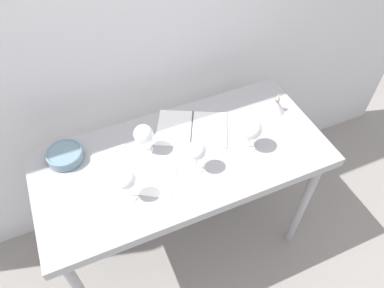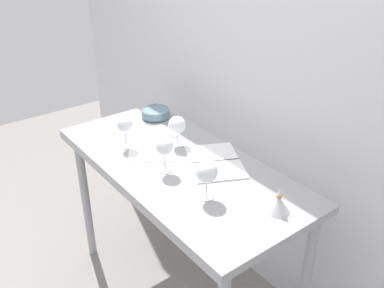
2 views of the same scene
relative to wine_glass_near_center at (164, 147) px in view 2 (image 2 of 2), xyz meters
name	(u,v)px [view 2 (image 2 of 2)]	position (x,y,z in m)	size (l,w,h in m)	color
back_wall	(256,64)	(-0.03, 0.59, 0.27)	(3.80, 0.04, 2.60)	silver
steel_counter	(179,180)	(-0.03, 0.10, -0.23)	(1.40, 0.65, 0.90)	#9E9EA3
wine_glass_near_center	(164,147)	(0.00, 0.00, 0.00)	(0.08, 0.08, 0.18)	white
wine_glass_near_right	(207,173)	(0.29, 0.02, 0.00)	(0.10, 0.10, 0.18)	white
wine_glass_near_left	(125,125)	(-0.32, -0.02, -0.01)	(0.08, 0.08, 0.17)	white
wine_glass_far_left	(177,126)	(-0.18, 0.20, -0.02)	(0.09, 0.09, 0.16)	white
open_notebook	(215,162)	(0.08, 0.24, -0.12)	(0.42, 0.38, 0.01)	white
tasting_sheet_upper	(156,135)	(-0.34, 0.17, -0.13)	(0.18, 0.20, 0.00)	white
tasting_sheet_lower	(152,154)	(-0.17, 0.03, -0.13)	(0.15, 0.23, 0.00)	white
tasting_bowl	(156,113)	(-0.54, 0.30, -0.10)	(0.17, 0.17, 0.05)	#DBCC66
decanter_funnel	(278,204)	(0.54, 0.19, -0.09)	(0.10, 0.10, 0.12)	silver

